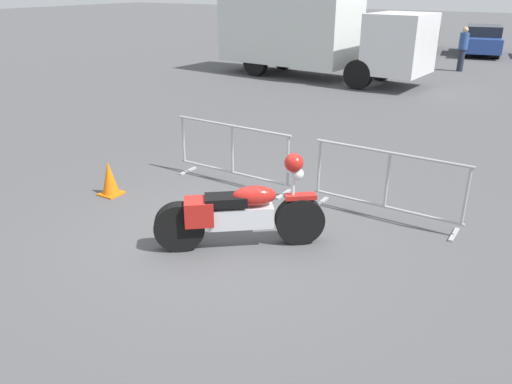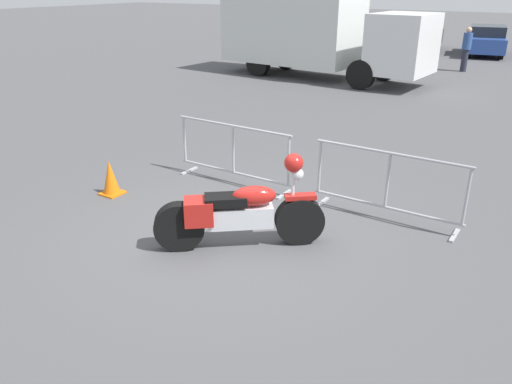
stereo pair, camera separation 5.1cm
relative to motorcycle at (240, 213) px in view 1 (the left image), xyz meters
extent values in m
plane|color=#4C4C4F|center=(-0.33, 0.18, -0.49)|extent=(120.00, 120.00, 0.00)
cylinder|color=black|center=(0.63, 0.50, -0.16)|extent=(0.64, 0.56, 0.67)
cylinder|color=black|center=(-0.63, -0.50, -0.16)|extent=(0.64, 0.56, 0.67)
cube|color=silver|center=(0.00, 0.00, -0.05)|extent=(0.84, 0.74, 0.29)
ellipsoid|color=#B21E19|center=(0.15, 0.12, 0.24)|extent=(0.63, 0.58, 0.27)
cube|color=black|center=(-0.15, -0.12, 0.20)|extent=(0.61, 0.57, 0.13)
cube|color=#B21E19|center=(-0.42, -0.34, 0.05)|extent=(0.50, 0.50, 0.33)
cube|color=#B21E19|center=(0.63, 0.50, 0.20)|extent=(0.42, 0.37, 0.06)
cylinder|color=silver|center=(0.55, 0.44, 0.34)|extent=(0.06, 0.06, 0.47)
sphere|color=silver|center=(0.59, 0.47, 0.52)|extent=(0.17, 0.17, 0.17)
sphere|color=#B21E19|center=(0.55, 0.44, 0.68)|extent=(0.25, 0.25, 0.25)
cylinder|color=#9EA0A5|center=(-1.38, 1.85, 0.56)|extent=(2.32, 0.08, 0.04)
cylinder|color=#9EA0A5|center=(-1.38, 1.85, -0.29)|extent=(2.32, 0.08, 0.04)
cylinder|color=#9EA0A5|center=(-2.49, 1.86, 0.13)|extent=(0.04, 0.04, 0.85)
cylinder|color=#9EA0A5|center=(-1.38, 1.85, 0.13)|extent=(0.04, 0.04, 0.85)
cylinder|color=#9EA0A5|center=(-0.27, 1.83, 0.13)|extent=(0.04, 0.04, 0.85)
cube|color=#9EA0A5|center=(-2.42, 1.86, -0.48)|extent=(0.07, 0.44, 0.03)
cube|color=#9EA0A5|center=(-0.34, 1.83, -0.48)|extent=(0.07, 0.44, 0.03)
cylinder|color=#9EA0A5|center=(1.38, 1.85, 0.56)|extent=(2.32, 0.08, 0.04)
cylinder|color=#9EA0A5|center=(1.38, 1.85, -0.29)|extent=(2.32, 0.08, 0.04)
cylinder|color=#9EA0A5|center=(0.27, 1.86, 0.13)|extent=(0.04, 0.04, 0.85)
cylinder|color=#9EA0A5|center=(1.38, 1.85, 0.13)|extent=(0.04, 0.04, 0.85)
cylinder|color=#9EA0A5|center=(2.49, 1.83, 0.13)|extent=(0.04, 0.04, 0.85)
cube|color=#9EA0A5|center=(0.34, 1.86, -0.48)|extent=(0.07, 0.44, 0.03)
cube|color=#9EA0A5|center=(2.42, 1.83, -0.48)|extent=(0.07, 0.44, 0.03)
cube|color=silver|center=(-5.85, 12.21, 1.24)|extent=(5.17, 2.70, 2.50)
cube|color=silver|center=(-1.56, 11.86, 0.94)|extent=(1.97, 2.32, 1.90)
cylinder|color=black|center=(-2.41, 12.90, -0.01)|extent=(0.98, 0.36, 0.96)
cylinder|color=black|center=(-2.57, 10.98, -0.01)|extent=(0.98, 0.36, 0.96)
cylinder|color=black|center=(-6.62, 13.24, -0.01)|extent=(0.98, 0.36, 0.96)
cylinder|color=black|center=(-6.77, 11.32, -0.01)|extent=(0.98, 0.36, 0.96)
cube|color=maroon|center=(-12.72, 22.68, 0.08)|extent=(2.31, 4.25, 0.66)
cube|color=#1E232B|center=(-12.69, 22.54, 0.64)|extent=(1.84, 2.29, 0.47)
cylinder|color=black|center=(-13.62, 23.83, -0.19)|extent=(0.31, 0.63, 0.60)
cylinder|color=black|center=(-12.26, 24.07, -0.19)|extent=(0.31, 0.63, 0.60)
cylinder|color=black|center=(-13.17, 21.29, -0.19)|extent=(0.31, 0.63, 0.60)
cylinder|color=black|center=(-11.82, 21.53, -0.19)|extent=(0.31, 0.63, 0.60)
cube|color=tan|center=(-9.67, 22.03, 0.12)|extent=(2.47, 4.54, 0.70)
cube|color=#1E232B|center=(-9.64, 21.88, 0.72)|extent=(1.97, 2.45, 0.50)
cylinder|color=black|center=(-10.63, 23.26, -0.17)|extent=(0.33, 0.67, 0.64)
cylinder|color=black|center=(-9.18, 23.51, -0.17)|extent=(0.33, 0.67, 0.64)
cylinder|color=black|center=(-10.16, 20.54, -0.17)|extent=(0.33, 0.67, 0.64)
cylinder|color=black|center=(-8.71, 20.80, -0.17)|extent=(0.33, 0.67, 0.64)
cube|color=white|center=(-6.62, 22.40, 0.07)|extent=(2.28, 4.19, 0.65)
cube|color=#1E232B|center=(-6.60, 22.26, 0.62)|extent=(1.82, 2.26, 0.46)
cylinder|color=black|center=(-7.51, 23.53, -0.20)|extent=(0.30, 0.62, 0.59)
cylinder|color=black|center=(-6.17, 23.77, -0.20)|extent=(0.30, 0.62, 0.59)
cylinder|color=black|center=(-7.07, 21.03, -0.20)|extent=(0.30, 0.62, 0.59)
cylinder|color=black|center=(-5.73, 21.26, -0.20)|extent=(0.30, 0.62, 0.59)
cube|color=black|center=(-3.57, 22.44, 0.09)|extent=(2.34, 4.31, 0.67)
cube|color=#1E232B|center=(-3.55, 22.30, 0.66)|extent=(1.87, 2.32, 0.48)
cylinder|color=black|center=(-4.49, 23.61, -0.19)|extent=(0.31, 0.63, 0.61)
cylinder|color=black|center=(-3.11, 23.85, -0.19)|extent=(0.31, 0.63, 0.61)
cylinder|color=black|center=(-4.04, 21.04, -0.19)|extent=(0.31, 0.63, 0.61)
cylinder|color=black|center=(-2.66, 21.28, -0.19)|extent=(0.31, 0.63, 0.61)
cube|color=#284799|center=(-0.53, 22.08, 0.08)|extent=(2.32, 4.27, 0.66)
cube|color=#1E232B|center=(-0.50, 21.94, 0.65)|extent=(1.85, 2.30, 0.47)
cylinder|color=black|center=(-1.43, 23.24, -0.19)|extent=(0.31, 0.63, 0.60)
cylinder|color=black|center=(-0.07, 23.47, -0.19)|extent=(0.31, 0.63, 0.60)
cylinder|color=black|center=(-0.98, 20.68, -0.19)|extent=(0.31, 0.63, 0.60)
cylinder|color=black|center=(0.38, 20.92, -0.19)|extent=(0.31, 0.63, 0.60)
cylinder|color=#262838|center=(-0.40, 16.50, -0.07)|extent=(0.34, 0.34, 0.85)
cylinder|color=#2D4C8C|center=(-0.40, 16.50, 0.67)|extent=(0.48, 0.48, 0.62)
sphere|color=tan|center=(-0.40, 16.50, 1.09)|extent=(0.22, 0.22, 0.22)
cube|color=orange|center=(-2.84, 0.33, -0.48)|extent=(0.34, 0.34, 0.03)
cone|color=orange|center=(-2.84, 0.33, -0.18)|extent=(0.28, 0.28, 0.56)
camera|label=1|loc=(3.32, -4.98, 2.84)|focal=35.00mm
camera|label=2|loc=(3.37, -4.95, 2.84)|focal=35.00mm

